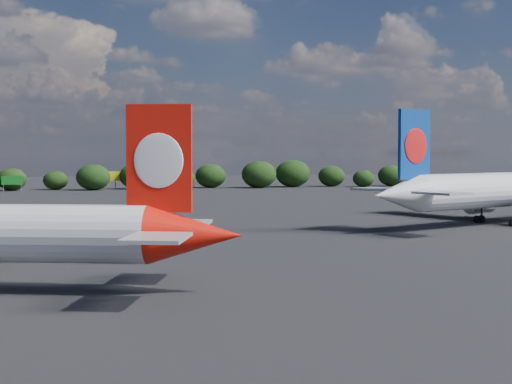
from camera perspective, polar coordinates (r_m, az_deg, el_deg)
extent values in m
plane|color=black|center=(104.21, -14.94, -3.11)|extent=(500.00, 500.00, 0.00)
cone|color=red|center=(56.18, -4.90, -3.45)|extent=(8.61, 6.82, 4.70)
cube|color=red|center=(56.36, -7.76, 2.68)|extent=(5.05, 2.07, 8.46)
ellipsoid|color=white|center=(56.09, -7.82, 2.51)|extent=(3.81, 1.42, 4.32)
ellipsoid|color=white|center=(56.64, -7.69, 2.51)|extent=(3.81, 1.42, 4.32)
cube|color=#ACB0B5|center=(51.46, -7.93, -3.65)|extent=(5.79, 6.68, 0.28)
cube|color=#ACB0B5|center=(61.53, -5.82, -2.53)|extent=(5.79, 6.68, 0.28)
cylinder|color=white|center=(119.39, 19.50, 0.20)|extent=(40.25, 20.27, 5.42)
cone|color=white|center=(100.08, 11.25, -0.21)|extent=(10.06, 8.24, 5.42)
cube|color=navy|center=(102.31, 12.55, 3.73)|extent=(5.74, 2.71, 9.75)
ellipsoid|color=red|center=(102.09, 12.68, 3.62)|extent=(4.31, 1.89, 4.98)
ellipsoid|color=red|center=(102.52, 12.41, 3.62)|extent=(4.31, 1.89, 4.98)
cube|color=#ACB0B5|center=(97.71, 14.67, -0.08)|extent=(6.93, 7.84, 0.32)
cube|color=#ACB0B5|center=(105.75, 9.72, 0.22)|extent=(6.93, 7.84, 0.32)
cube|color=#ACB0B5|center=(129.75, 14.95, -0.27)|extent=(14.56, 22.73, 0.60)
cylinder|color=#ACB0B5|center=(128.17, 17.43, -0.98)|extent=(6.11, 4.72, 2.92)
cube|color=#ACB0B5|center=(128.12, 17.43, -0.65)|extent=(2.33, 1.18, 1.30)
cylinder|color=black|center=(115.12, 19.82, -2.31)|extent=(1.29, 0.89, 1.19)
cylinder|color=black|center=(119.79, 17.60, -1.58)|extent=(0.39, 0.39, 2.71)
cylinder|color=black|center=(119.88, 17.59, -2.07)|extent=(1.29, 0.89, 1.19)
cylinder|color=black|center=(118.93, 17.25, -2.10)|extent=(1.29, 0.89, 1.19)
cube|color=#14681B|center=(220.69, -18.93, 0.89)|extent=(6.00, 0.30, 2.60)
cylinder|color=gray|center=(221.03, -19.56, 0.31)|extent=(0.20, 0.20, 2.00)
cylinder|color=gray|center=(220.56, -18.27, 0.33)|extent=(0.20, 0.20, 2.00)
cube|color=yellow|center=(225.90, -11.19, 1.25)|extent=(5.00, 0.30, 3.00)
cylinder|color=gray|center=(226.00, -11.18, 0.55)|extent=(0.30, 0.30, 2.50)
ellipsoid|color=black|center=(224.75, -18.96, 0.97)|extent=(8.77, 7.42, 6.75)
ellipsoid|color=black|center=(225.88, -15.74, 0.91)|extent=(7.47, 6.32, 5.74)
ellipsoid|color=black|center=(220.36, -12.90, 1.16)|extent=(10.18, 8.62, 7.83)
ellipsoid|color=black|center=(224.89, -9.55, 1.26)|extent=(10.46, 8.85, 8.04)
ellipsoid|color=black|center=(222.02, -5.97, 1.07)|extent=(8.47, 7.17, 6.51)
ellipsoid|color=black|center=(230.82, -3.65, 1.30)|extent=(10.02, 8.48, 7.71)
ellipsoid|color=black|center=(228.65, 0.24, 1.42)|extent=(11.33, 9.58, 8.71)
ellipsoid|color=black|center=(235.58, 2.97, 1.50)|extent=(11.65, 9.86, 8.97)
ellipsoid|color=black|center=(240.63, 6.07, 1.28)|extent=(9.05, 7.66, 6.96)
ellipsoid|color=black|center=(238.15, 8.60, 1.08)|extent=(7.28, 6.16, 5.60)
ellipsoid|color=black|center=(245.90, 10.77, 1.30)|extent=(9.29, 7.86, 7.14)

